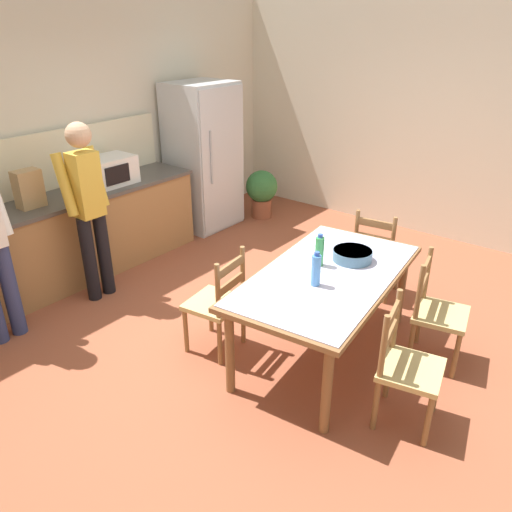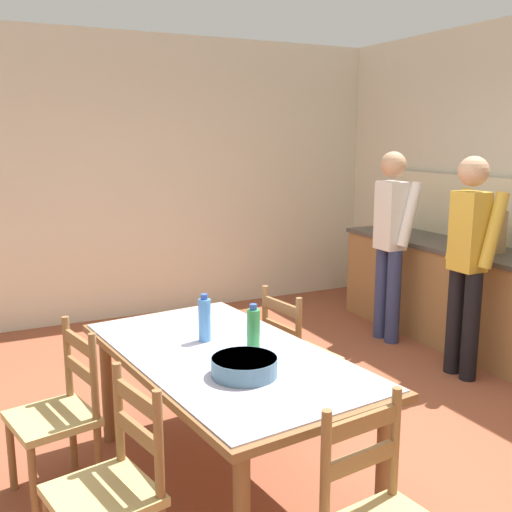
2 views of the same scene
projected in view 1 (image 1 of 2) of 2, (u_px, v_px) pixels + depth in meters
The scene contains 18 objects.
ground_plane at pixel (258, 334), 4.46m from camera, with size 8.32×8.32×0.00m, color brown.
wall_back at pixel (62, 132), 5.32m from camera, with size 6.52×0.12×2.90m, color beige.
wall_right at pixel (421, 117), 6.15m from camera, with size 0.12×5.20×2.90m, color beige.
kitchen_counter at pixel (49, 245), 5.08m from camera, with size 3.51×0.66×0.91m.
counter_splashback at pixel (18, 168), 4.93m from camera, with size 3.47×0.03×0.60m, color beige.
refrigerator at pixel (204, 157), 6.46m from camera, with size 0.80×0.73×1.86m.
microwave at pixel (110, 170), 5.39m from camera, with size 0.50×0.39×0.30m.
paper_bag at pixel (29, 189), 4.71m from camera, with size 0.24×0.16×0.36m, color tan.
dining_table at pixel (327, 282), 3.92m from camera, with size 1.90×1.16×0.76m.
bottle_near_centre at pixel (316, 270), 3.66m from camera, with size 0.07×0.07×0.27m.
bottle_off_centre at pixel (319, 251), 3.96m from camera, with size 0.07×0.07×0.27m.
serving_bowl at pixel (352, 254), 4.07m from camera, with size 0.32×0.32×0.09m.
chair_side_far_left at pixel (218, 303), 4.09m from camera, with size 0.47×0.45×0.91m.
chair_head_end at pixel (376, 254), 4.94m from camera, with size 0.45×0.47×0.91m.
chair_side_near_right at pixel (436, 312), 3.96m from camera, with size 0.49×0.48×0.91m.
chair_side_near_left at pixel (406, 367), 3.34m from camera, with size 0.49×0.48×0.91m.
person_at_counter at pixel (88, 204), 4.68m from camera, with size 0.44×0.30×1.74m.
potted_plant at pixel (262, 191), 6.93m from camera, with size 0.44×0.44×0.67m.
Camera 1 is at (-2.93, -2.29, 2.55)m, focal length 35.00 mm.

